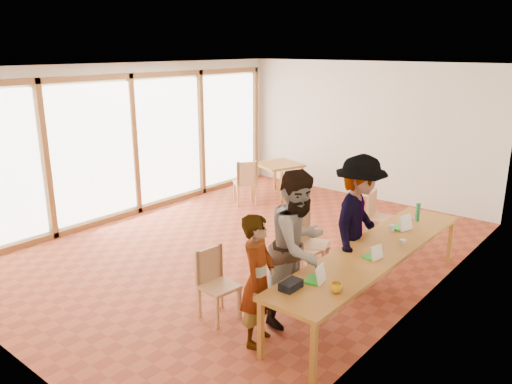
# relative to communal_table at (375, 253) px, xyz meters

# --- Properties ---
(ground) EXTENTS (8.00, 8.00, 0.00)m
(ground) POSITION_rel_communal_table_xyz_m (-2.50, 0.35, -0.70)
(ground) COLOR #9F4226
(ground) RESTS_ON ground
(wall_back) EXTENTS (6.00, 0.10, 3.00)m
(wall_back) POSITION_rel_communal_table_xyz_m (-2.50, 4.35, 0.80)
(wall_back) COLOR silver
(wall_back) RESTS_ON ground
(wall_right) EXTENTS (0.10, 8.00, 3.00)m
(wall_right) POSITION_rel_communal_table_xyz_m (0.50, 0.35, 0.80)
(wall_right) COLOR silver
(wall_right) RESTS_ON ground
(window_wall) EXTENTS (0.10, 8.00, 3.00)m
(window_wall) POSITION_rel_communal_table_xyz_m (-5.46, 0.35, 0.80)
(window_wall) COLOR white
(window_wall) RESTS_ON ground
(ceiling) EXTENTS (6.00, 8.00, 0.04)m
(ceiling) POSITION_rel_communal_table_xyz_m (-2.50, 0.35, 2.32)
(ceiling) COLOR white
(ceiling) RESTS_ON wall_back
(communal_table) EXTENTS (0.80, 4.00, 0.75)m
(communal_table) POSITION_rel_communal_table_xyz_m (0.00, 0.00, 0.00)
(communal_table) COLOR #B17827
(communal_table) RESTS_ON ground
(side_table) EXTENTS (0.90, 0.90, 0.75)m
(side_table) POSITION_rel_communal_table_xyz_m (-3.98, 3.16, -0.03)
(side_table) COLOR #B17827
(side_table) RESTS_ON ground
(chair_near) EXTENTS (0.46, 0.46, 0.48)m
(chair_near) POSITION_rel_communal_table_xyz_m (-1.38, -1.59, -0.15)
(chair_near) COLOR tan
(chair_near) RESTS_ON ground
(chair_mid) EXTENTS (0.57, 0.57, 0.50)m
(chair_mid) POSITION_rel_communal_table_xyz_m (-1.21, 0.21, -0.13)
(chair_mid) COLOR tan
(chair_mid) RESTS_ON ground
(chair_far) EXTENTS (0.46, 0.46, 0.49)m
(chair_far) POSITION_rel_communal_table_xyz_m (-1.19, 0.14, -0.14)
(chair_far) COLOR tan
(chair_far) RESTS_ON ground
(chair_empty) EXTENTS (0.47, 0.47, 0.47)m
(chair_empty) POSITION_rel_communal_table_xyz_m (-1.01, 2.07, -0.16)
(chair_empty) COLOR tan
(chair_empty) RESTS_ON ground
(chair_spare) EXTENTS (0.64, 0.64, 0.52)m
(chair_spare) POSITION_rel_communal_table_xyz_m (-4.06, 2.14, -0.10)
(chair_spare) COLOR tan
(chair_spare) RESTS_ON ground
(person_near) EXTENTS (0.55, 0.66, 1.55)m
(person_near) POSITION_rel_communal_table_xyz_m (-0.58, -1.70, 0.07)
(person_near) COLOR gray
(person_near) RESTS_ON ground
(person_mid) EXTENTS (0.74, 0.94, 1.92)m
(person_mid) POSITION_rel_communal_table_xyz_m (-0.53, -0.98, 0.26)
(person_mid) COLOR gray
(person_mid) RESTS_ON ground
(person_far) EXTENTS (0.96, 1.36, 1.91)m
(person_far) POSITION_rel_communal_table_xyz_m (-0.39, 0.25, 0.25)
(person_far) COLOR gray
(person_far) RESTS_ON ground
(laptop_near) EXTENTS (0.25, 0.27, 0.20)m
(laptop_near) POSITION_rel_communal_table_xyz_m (-0.07, -1.26, 0.10)
(laptop_near) COLOR green
(laptop_near) RESTS_ON communal_table
(laptop_mid) EXTENTS (0.22, 0.24, 0.18)m
(laptop_mid) POSITION_rel_communal_table_xyz_m (0.12, -0.26, 0.10)
(laptop_mid) COLOR green
(laptop_mid) RESTS_ON communal_table
(laptop_far) EXTENTS (0.28, 0.30, 0.22)m
(laptop_far) POSITION_rel_communal_table_xyz_m (-0.04, 0.94, 0.11)
(laptop_far) COLOR green
(laptop_far) RESTS_ON communal_table
(yellow_mug) EXTENTS (0.17, 0.17, 0.10)m
(yellow_mug) POSITION_rel_communal_table_xyz_m (0.22, -1.34, 0.10)
(yellow_mug) COLOR yellow
(yellow_mug) RESTS_ON communal_table
(green_bottle) EXTENTS (0.07, 0.07, 0.28)m
(green_bottle) POSITION_rel_communal_table_xyz_m (-0.02, 1.42, 0.19)
(green_bottle) COLOR #22783E
(green_bottle) RESTS_ON communal_table
(clear_glass) EXTENTS (0.07, 0.07, 0.09)m
(clear_glass) POSITION_rel_communal_table_xyz_m (-0.13, 0.78, 0.09)
(clear_glass) COLOR silver
(clear_glass) RESTS_ON communal_table
(condiment_cup) EXTENTS (0.08, 0.08, 0.06)m
(condiment_cup) POSITION_rel_communal_table_xyz_m (0.19, 0.42, 0.08)
(condiment_cup) COLOR white
(condiment_cup) RESTS_ON communal_table
(pink_phone) EXTENTS (0.05, 0.10, 0.01)m
(pink_phone) POSITION_rel_communal_table_xyz_m (-0.11, 1.45, 0.05)
(pink_phone) COLOR #CF435F
(pink_phone) RESTS_ON communal_table
(black_pouch) EXTENTS (0.16, 0.26, 0.09)m
(black_pouch) POSITION_rel_communal_table_xyz_m (-0.20, -1.59, 0.09)
(black_pouch) COLOR black
(black_pouch) RESTS_ON communal_table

